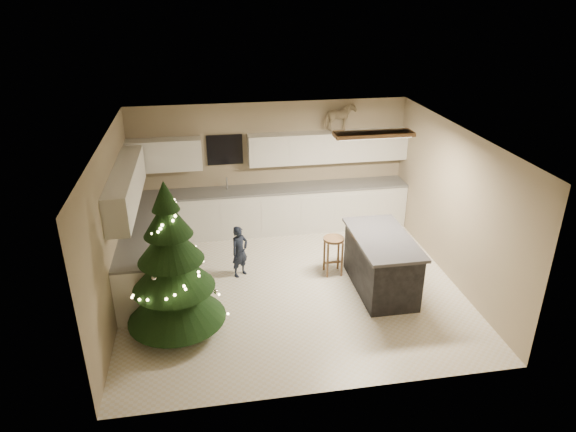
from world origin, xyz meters
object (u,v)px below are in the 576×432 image
object	(u,v)px
christmas_tree	(173,273)
toddler	(240,251)
island	(381,263)
bar_stool	(333,247)
rocking_horse	(340,117)

from	to	relation	value
christmas_tree	toddler	size ratio (longest dim) A/B	2.54
island	toddler	xyz separation A→B (m)	(-2.26, 0.81, -0.02)
bar_stool	toddler	bearing A→B (deg)	172.78
bar_stool	rocking_horse	distance (m)	2.73
rocking_horse	island	bearing A→B (deg)	163.76
bar_stool	rocking_horse	xyz separation A→B (m)	(0.56, 2.00, 1.77)
island	toddler	distance (m)	2.40
christmas_tree	toddler	bearing A→B (deg)	53.73
christmas_tree	rocking_horse	xyz separation A→B (m)	(3.21, 3.21, 1.32)
bar_stool	rocking_horse	size ratio (longest dim) A/B	1.01
bar_stool	island	bearing A→B (deg)	-43.02
toddler	rocking_horse	xyz separation A→B (m)	(2.17, 1.80, 1.82)
rocking_horse	christmas_tree	bearing A→B (deg)	116.87
christmas_tree	toddler	xyz separation A→B (m)	(1.04, 1.41, -0.50)
bar_stool	toddler	xyz separation A→B (m)	(-1.61, 0.20, -0.06)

